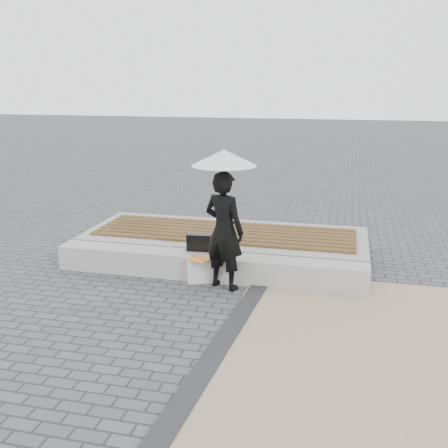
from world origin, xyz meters
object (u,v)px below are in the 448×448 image
(parasol, at_px, (224,158))
(seating_ledge, at_px, (207,266))
(handbag, at_px, (199,243))
(canvas_tote, at_px, (199,270))
(woman, at_px, (224,231))

(parasol, bearing_deg, seating_ledge, 137.83)
(seating_ledge, xyz_separation_m, handbag, (-0.17, 0.13, 0.34))
(seating_ledge, height_order, parasol, parasol)
(seating_ledge, distance_m, handbag, 0.40)
(canvas_tote, bearing_deg, seating_ledge, 50.75)
(handbag, bearing_deg, parasol, -46.26)
(woman, xyz_separation_m, parasol, (0.00, 0.00, 1.08))
(woman, bearing_deg, canvas_tote, 7.24)
(seating_ledge, relative_size, handbag, 12.84)
(parasol, bearing_deg, canvas_tote, 165.53)
(woman, bearing_deg, handbag, -18.96)
(seating_ledge, height_order, woman, woman)
(woman, distance_m, parasol, 1.08)
(seating_ledge, bearing_deg, canvas_tote, -108.03)
(handbag, height_order, canvas_tote, handbag)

